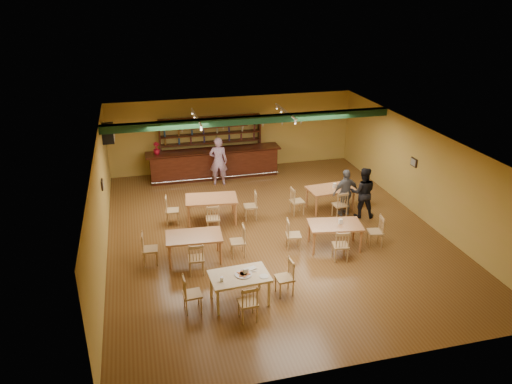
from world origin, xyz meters
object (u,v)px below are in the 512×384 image
object	(u,v)px
dining_table_d	(334,236)
near_table	(240,288)
dining_table_a	(212,210)
patron_right_a	(363,192)
bar_counter	(214,163)
dining_table_c	(195,248)
dining_table_b	(330,198)
patron_bar	(218,161)

from	to	relation	value
dining_table_d	near_table	size ratio (longest dim) A/B	1.08
dining_table_a	dining_table_d	distance (m)	4.11
near_table	patron_right_a	xyz separation A→B (m)	(4.95, 3.69, 0.48)
dining_table_a	dining_table_d	size ratio (longest dim) A/B	1.08
bar_counter	dining_table_c	size ratio (longest dim) A/B	3.45
dining_table_c	patron_right_a	bearing A→B (deg)	18.13
dining_table_b	patron_bar	world-z (taller)	patron_bar
dining_table_a	near_table	world-z (taller)	dining_table_a
dining_table_d	near_table	distance (m)	3.80
near_table	dining_table_d	bearing A→B (deg)	27.74
near_table	patron_bar	size ratio (longest dim) A/B	0.75
dining_table_a	patron_bar	bearing A→B (deg)	82.05
bar_counter	dining_table_a	bearing A→B (deg)	-100.88
dining_table_a	patron_bar	world-z (taller)	patron_bar
bar_counter	patron_bar	distance (m)	0.91
dining_table_a	bar_counter	bearing A→B (deg)	85.48
dining_table_d	near_table	world-z (taller)	dining_table_d
dining_table_d	patron_right_a	xyz separation A→B (m)	(1.69, 1.74, 0.48)
dining_table_b	patron_right_a	world-z (taller)	patron_right_a
dining_table_a	patron_bar	xyz separation A→B (m)	(0.79, 3.09, 0.53)
dining_table_a	patron_right_a	size ratio (longest dim) A/B	0.96
patron_right_a	near_table	bearing A→B (deg)	54.97
patron_bar	dining_table_a	bearing A→B (deg)	85.60
near_table	patron_right_a	distance (m)	6.19
bar_counter	near_table	xyz separation A→B (m)	(-0.83, -8.46, -0.19)
bar_counter	patron_right_a	distance (m)	6.31
bar_counter	dining_table_a	xyz separation A→B (m)	(-0.75, -3.92, -0.16)
bar_counter	patron_right_a	size ratio (longest dim) A/B	3.09
dining_table_a	dining_table_d	world-z (taller)	dining_table_a
dining_table_c	patron_right_a	distance (m)	5.94
dining_table_b	patron_bar	xyz separation A→B (m)	(-3.28, 3.14, 0.56)
dining_table_b	dining_table_d	world-z (taller)	dining_table_b
bar_counter	dining_table_b	xyz separation A→B (m)	(3.32, -3.97, -0.18)
dining_table_a	patron_right_a	bearing A→B (deg)	-3.54
patron_bar	patron_right_a	size ratio (longest dim) A/B	1.10
dining_table_b	dining_table_c	world-z (taller)	dining_table_c
dining_table_d	patron_right_a	size ratio (longest dim) A/B	0.89
dining_table_b	patron_right_a	bearing A→B (deg)	-49.66
dining_table_c	bar_counter	bearing A→B (deg)	79.40
dining_table_c	dining_table_d	size ratio (longest dim) A/B	1.01
dining_table_a	dining_table_b	bearing A→B (deg)	5.65
dining_table_c	patron_right_a	size ratio (longest dim) A/B	0.90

